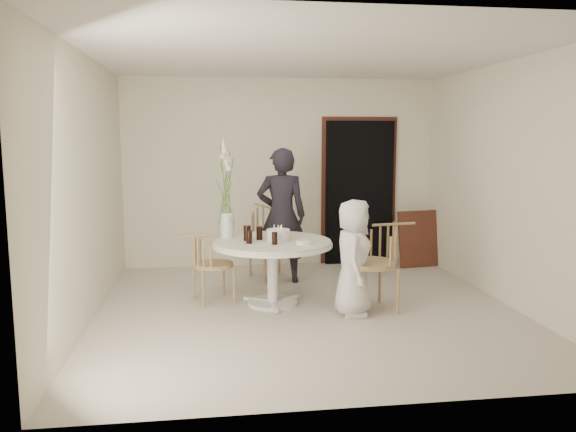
{
  "coord_description": "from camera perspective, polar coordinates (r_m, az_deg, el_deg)",
  "views": [
    {
      "loc": [
        -1.01,
        -5.83,
        1.86
      ],
      "look_at": [
        -0.17,
        0.3,
        0.99
      ],
      "focal_mm": 35.0,
      "sensor_mm": 36.0,
      "label": 1
    }
  ],
  "objects": [
    {
      "name": "cola_tumbler_b",
      "position": [
        5.98,
        -1.37,
        -2.28
      ],
      "size": [
        0.07,
        0.07,
        0.13
      ],
      "primitive_type": "cylinder",
      "rotation": [
        0.0,
        0.0,
        0.18
      ],
      "color": "black",
      "rests_on": "table"
    },
    {
      "name": "table",
      "position": [
        6.24,
        -1.58,
        -3.53
      ],
      "size": [
        1.33,
        1.33,
        0.73
      ],
      "color": "silver",
      "rests_on": "ground"
    },
    {
      "name": "chair_far",
      "position": [
        7.54,
        -2.08,
        -1.49
      ],
      "size": [
        0.66,
        0.68,
        0.96
      ],
      "rotation": [
        0.0,
        0.0,
        0.37
      ],
      "color": "tan",
      "rests_on": "ground"
    },
    {
      "name": "chair_right",
      "position": [
        6.15,
        9.55,
        -3.79
      ],
      "size": [
        0.62,
        0.58,
        0.96
      ],
      "rotation": [
        0.0,
        0.0,
        -1.42
      ],
      "color": "tan",
      "rests_on": "ground"
    },
    {
      "name": "cola_tumbler_d",
      "position": [
        6.27,
        -2.92,
        -1.73
      ],
      "size": [
        0.09,
        0.09,
        0.15
      ],
      "primitive_type": "cylinder",
      "rotation": [
        0.0,
        0.0,
        -0.36
      ],
      "color": "black",
      "rests_on": "table"
    },
    {
      "name": "chair_left",
      "position": [
        6.41,
        -8.54,
        -4.29
      ],
      "size": [
        0.55,
        0.52,
        0.79
      ],
      "rotation": [
        0.0,
        0.0,
        1.88
      ],
      "color": "tan",
      "rests_on": "ground"
    },
    {
      "name": "cola_tumbler_c",
      "position": [
        6.21,
        -4.17,
        -1.73
      ],
      "size": [
        0.1,
        0.1,
        0.17
      ],
      "primitive_type": "cylinder",
      "rotation": [
        0.0,
        0.0,
        -0.3
      ],
      "color": "black",
      "rests_on": "table"
    },
    {
      "name": "flower_vase",
      "position": [
        6.36,
        -6.26,
        1.99
      ],
      "size": [
        0.15,
        0.15,
        1.14
      ],
      "rotation": [
        0.0,
        0.0,
        -0.36
      ],
      "color": "silver",
      "rests_on": "table"
    },
    {
      "name": "cola_tumbler_a",
      "position": [
        6.05,
        -3.96,
        -2.14
      ],
      "size": [
        0.07,
        0.07,
        0.14
      ],
      "primitive_type": "cylinder",
      "rotation": [
        0.0,
        0.0,
        0.11
      ],
      "color": "black",
      "rests_on": "table"
    },
    {
      "name": "picture_frame",
      "position": [
        8.35,
        13.09,
        -2.27
      ],
      "size": [
        0.63,
        0.27,
        0.81
      ],
      "primitive_type": "cube",
      "rotation": [
        -0.17,
        0.0,
        0.16
      ],
      "color": "#592B1E",
      "rests_on": "ground"
    },
    {
      "name": "doorway",
      "position": [
        8.34,
        7.24,
        2.34
      ],
      "size": [
        1.0,
        0.1,
        2.1
      ],
      "primitive_type": "cube",
      "color": "black",
      "rests_on": "ground"
    },
    {
      "name": "ground",
      "position": [
        6.2,
        1.96,
        -9.49
      ],
      "size": [
        4.5,
        4.5,
        0.0
      ],
      "primitive_type": "plane",
      "color": "beige",
      "rests_on": "ground"
    },
    {
      "name": "boy",
      "position": [
        5.93,
        6.67,
        -4.23
      ],
      "size": [
        0.52,
        0.67,
        1.23
      ],
      "primitive_type": "imported",
      "rotation": [
        0.0,
        0.0,
        1.33
      ],
      "color": "silver",
      "rests_on": "ground"
    },
    {
      "name": "door_trim",
      "position": [
        8.38,
        7.18,
        2.78
      ],
      "size": [
        1.12,
        0.03,
        2.22
      ],
      "primitive_type": "cube",
      "color": "#592B1E",
      "rests_on": "ground"
    },
    {
      "name": "room_shell",
      "position": [
        5.92,
        2.03,
        5.64
      ],
      "size": [
        4.5,
        4.5,
        4.5
      ],
      "color": "silver",
      "rests_on": "ground"
    },
    {
      "name": "girl",
      "position": [
        7.19,
        -0.66,
        0.04
      ],
      "size": [
        0.67,
        0.47,
        1.73
      ],
      "primitive_type": "imported",
      "rotation": [
        0.0,
        0.0,
        3.05
      ],
      "color": "black",
      "rests_on": "ground"
    },
    {
      "name": "plate_stack",
      "position": [
        6.01,
        1.63,
        -2.65
      ],
      "size": [
        0.2,
        0.2,
        0.04
      ],
      "primitive_type": "cylinder",
      "rotation": [
        0.0,
        0.0,
        0.16
      ],
      "color": "white",
      "rests_on": "table"
    },
    {
      "name": "birthday_cake",
      "position": [
        6.2,
        -1.01,
        -1.94
      ],
      "size": [
        0.26,
        0.26,
        0.17
      ],
      "rotation": [
        0.0,
        0.0,
        -0.37
      ],
      "color": "white",
      "rests_on": "table"
    }
  ]
}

